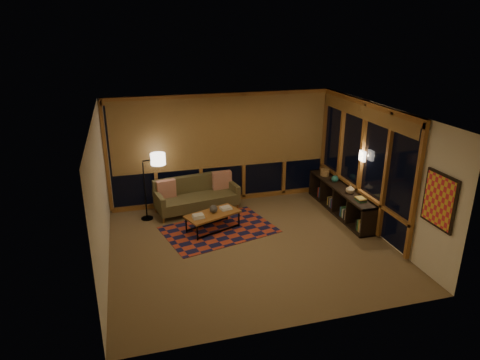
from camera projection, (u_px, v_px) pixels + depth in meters
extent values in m
cube|color=brown|center=(250.00, 246.00, 8.61)|extent=(5.50, 5.00, 0.01)
cube|color=white|center=(252.00, 113.00, 7.67)|extent=(5.50, 5.00, 0.01)
cube|color=#F2E9CC|center=(222.00, 148.00, 10.40)|extent=(5.50, 0.01, 2.70)
cube|color=#F2E9CC|center=(303.00, 245.00, 5.88)|extent=(5.50, 0.01, 2.70)
cube|color=#F2E9CC|center=(100.00, 198.00, 7.46)|extent=(0.01, 5.00, 2.70)
cube|color=#F2E9CC|center=(378.00, 171.00, 8.82)|extent=(0.01, 5.00, 2.70)
cube|color=#B23C24|center=(219.00, 230.00, 9.28)|extent=(2.59, 2.04, 0.01)
sphere|color=black|center=(213.00, 209.00, 9.17)|extent=(0.22, 0.22, 0.17)
cylinder|color=#A9804B|center=(325.00, 172.00, 10.62)|extent=(0.22, 0.22, 0.17)
sphere|color=#1F6157|center=(335.00, 179.00, 10.17)|extent=(0.18, 0.18, 0.17)
imported|color=tan|center=(350.00, 189.00, 9.50)|extent=(0.20, 0.20, 0.21)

